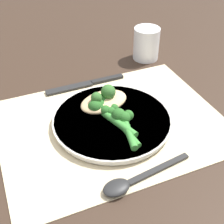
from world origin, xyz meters
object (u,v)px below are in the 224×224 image
Objects in this scene: broccoli_stalk_left at (103,107)px; broccoli_stalk_rear at (124,120)px; broccoli_stalk_front at (104,111)px; broccoli_stalk_right at (114,116)px; spoon at (127,183)px; chicken_fillet at (102,102)px; plate at (112,120)px; knife at (87,84)px; water_glass at (146,44)px.

broccoli_stalk_rear reaches higher than broccoli_stalk_left.
broccoli_stalk_right is (0.01, -0.02, -0.00)m from broccoli_stalk_front.
broccoli_stalk_right is at bearing -22.92° from spoon.
broccoli_stalk_left is at bearing 123.47° from broccoli_stalk_rear.
broccoli_stalk_rear is (0.02, -0.07, 0.00)m from chicken_fillet.
plate is at bearing -90.60° from broccoli_stalk_left.
broccoli_stalk_left is 0.86× the size of broccoli_stalk_front.
knife is at bearing 105.55° from broccoli_stalk_rear.
broccoli_stalk_left is 0.54× the size of knife.
broccoli_stalk_right reaches higher than spoon.
broccoli_stalk_left is at bearing 63.71° from broccoli_stalk_front.
broccoli_stalk_right is 0.64× the size of knife.
chicken_fillet is at bearing 58.41° from broccoli_stalk_front.
broccoli_stalk_front reaches higher than broccoli_stalk_left.
water_glass is at bearing -70.65° from knife.
spoon is 2.01× the size of water_glass.
plate is 0.02m from broccoli_stalk_right.
broccoli_stalk_front is 0.05m from broccoli_stalk_rear.
broccoli_stalk_right is 0.16m from spoon.
broccoli_stalk_right is 0.71× the size of spoon.
broccoli_stalk_left is 1.21× the size of water_glass.
plate is at bearing -21.62° from spoon.
spoon is at bearing -118.77° from broccoli_stalk_left.
chicken_fillet is 0.21m from spoon.
knife is at bearing 90.02° from plate.
broccoli_stalk_front is at bearing 119.17° from broccoli_stalk_right.
chicken_fillet is at bearing 52.72° from broccoli_stalk_left.
broccoli_stalk_right is at bearing -129.74° from water_glass.
plate is at bearing -65.25° from broccoli_stalk_front.
knife is (-0.00, 0.17, -0.02)m from broccoli_stalk_right.
broccoli_stalk_right is at bearing -83.42° from chicken_fillet.
broccoli_stalk_front is at bearing -134.07° from water_glass.
broccoli_stalk_right reaches higher than plate.
knife is at bearing 87.94° from chicken_fillet.
broccoli_stalk_front is at bearing 175.11° from knife.
plate is 0.05m from chicken_fillet.
water_glass is (0.19, 0.26, 0.01)m from broccoli_stalk_rear.
chicken_fillet is at bearing -17.50° from spoon.
broccoli_stalk_front is 0.02m from broccoli_stalk_right.
broccoli_stalk_rear is 0.53× the size of knife.
broccoli_stalk_front reaches higher than spoon.
broccoli_stalk_left is at bearing -16.77° from spoon.
chicken_fillet is 1.14× the size of broccoli_stalk_rear.
plate is 1.39× the size of spoon.
broccoli_stalk_rear is 1.20× the size of water_glass.
broccoli_stalk_front is at bearing 132.55° from broccoli_stalk_rear.
broccoli_stalk_left reaches higher than chicken_fillet.
chicken_fillet is 0.28m from water_glass.
broccoli_stalk_right is 0.02m from broccoli_stalk_rear.
broccoli_stalk_left is 0.06m from broccoli_stalk_rear.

